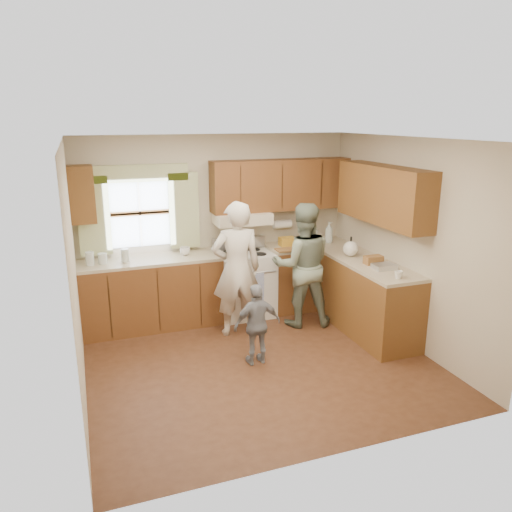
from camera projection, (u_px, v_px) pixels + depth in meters
name	position (u px, v px, depth m)	size (l,w,h in m)	color
room	(260.00, 257.00, 5.40)	(3.80, 3.80, 3.80)	#442615
kitchen_fixtures	(275.00, 262.00, 6.68)	(3.80, 2.25, 2.15)	#44260E
stove	(245.00, 283.00, 7.01)	(0.76, 0.67, 1.07)	silver
woman_left	(237.00, 269.00, 6.27)	(0.63, 0.42, 1.74)	beige
woman_right	(302.00, 265.00, 6.58)	(0.81, 0.63, 1.66)	#253D2C
child	(257.00, 324.00, 5.59)	(0.55, 0.23, 0.94)	gray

